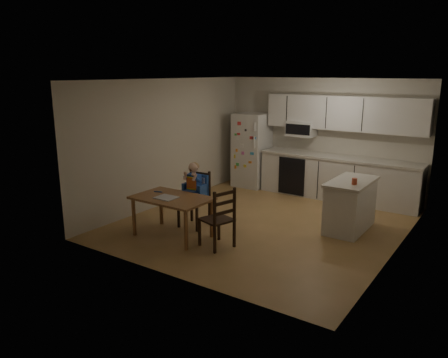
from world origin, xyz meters
TOP-DOWN VIEW (x-y plane):
  - room at (0.00, 0.48)m, footprint 4.52×5.01m
  - refrigerator at (-1.55, 2.15)m, footprint 0.72×0.70m
  - kitchen_run at (0.50, 2.24)m, footprint 3.37×0.62m
  - kitchen_island at (1.35, 0.55)m, footprint 0.61×1.17m
  - red_cup at (1.47, 0.31)m, footprint 0.08×0.08m
  - dining_table at (-0.93, -1.39)m, footprint 1.24×0.80m
  - napkin at (-0.97, -1.48)m, footprint 0.33×0.28m
  - toddler_spoon at (-1.33, -1.30)m, footprint 0.12×0.06m
  - chair_booster at (-0.93, -0.77)m, footprint 0.45×0.45m
  - chair_side at (0.01, -1.37)m, footprint 0.52×0.52m

SIDE VIEW (x-z plane):
  - kitchen_island at x=1.35m, z-range 0.00..0.87m
  - chair_side at x=0.01m, z-range 0.06..1.01m
  - dining_table at x=-0.93m, z-range 0.24..0.91m
  - napkin at x=-0.97m, z-range 0.66..0.68m
  - toddler_spoon at x=-1.33m, z-range 0.66..0.68m
  - chair_booster at x=-0.93m, z-range 0.12..1.25m
  - refrigerator at x=-1.55m, z-range 0.00..1.70m
  - kitchen_run at x=0.50m, z-range -0.20..1.95m
  - red_cup at x=1.47m, z-range 0.86..0.97m
  - room at x=0.00m, z-range -0.01..2.51m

